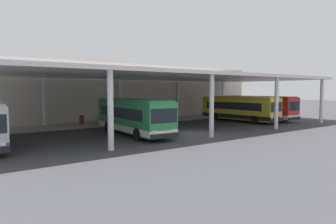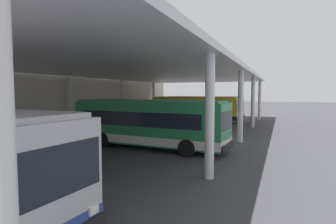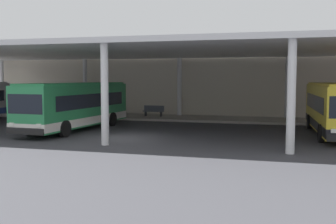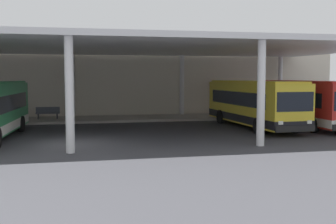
{
  "view_description": "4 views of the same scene",
  "coord_description": "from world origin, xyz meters",
  "views": [
    {
      "loc": [
        -18.06,
        -20.57,
        3.97
      ],
      "look_at": [
        0.72,
        4.54,
        1.69
      ],
      "focal_mm": 32.42,
      "sensor_mm": 36.0,
      "label": 1
    },
    {
      "loc": [
        -20.4,
        -5.27,
        3.63
      ],
      "look_at": [
        2.75,
        4.43,
        1.87
      ],
      "focal_mm": 29.05,
      "sensor_mm": 36.0,
      "label": 2
    },
    {
      "loc": [
        8.85,
        -22.06,
        3.48
      ],
      "look_at": [
        2.02,
        2.44,
        1.38
      ],
      "focal_mm": 43.92,
      "sensor_mm": 36.0,
      "label": 3
    },
    {
      "loc": [
        0.3,
        -21.83,
        3.45
      ],
      "look_at": [
        5.69,
        2.82,
        1.32
      ],
      "focal_mm": 44.92,
      "sensor_mm": 36.0,
      "label": 4
    }
  ],
  "objects": [
    {
      "name": "bus_middle_bay",
      "position": [
        12.02,
        4.67,
        1.66
      ],
      "size": [
        3.01,
        10.62,
        3.17
      ],
      "color": "yellow",
      "rests_on": "ground"
    },
    {
      "name": "ground_plane",
      "position": [
        0.0,
        0.0,
        0.0
      ],
      "size": [
        200.0,
        200.0,
        0.0
      ],
      "primitive_type": "plane",
      "color": "#3D3D42"
    },
    {
      "name": "bench_waiting",
      "position": [
        -1.89,
        11.82,
        0.66
      ],
      "size": [
        1.8,
        0.45,
        0.92
      ],
      "color": "#4C515B",
      "rests_on": "platform_kerb"
    },
    {
      "name": "station_building_facade",
      "position": [
        0.0,
        15.0,
        3.7
      ],
      "size": [
        48.0,
        1.6,
        7.39
      ],
      "primitive_type": "cube",
      "color": "beige",
      "rests_on": "ground"
    },
    {
      "name": "bus_second_bay",
      "position": [
        -4.5,
        2.77,
        1.66
      ],
      "size": [
        3.2,
        10.67,
        3.17
      ],
      "color": "#28844C",
      "rests_on": "ground"
    },
    {
      "name": "bus_far_bay",
      "position": [
        15.84,
        4.59,
        1.66
      ],
      "size": [
        2.84,
        10.57,
        3.17
      ],
      "color": "red",
      "rests_on": "ground"
    },
    {
      "name": "trash_bin",
      "position": [
        -5.72,
        11.94,
        0.68
      ],
      "size": [
        0.52,
        0.52,
        0.98
      ],
      "color": "maroon",
      "rests_on": "platform_kerb"
    },
    {
      "name": "platform_kerb",
      "position": [
        0.0,
        11.75,
        0.09
      ],
      "size": [
        42.0,
        4.5,
        0.18
      ],
      "primitive_type": "cube",
      "color": "#A39E93",
      "rests_on": "ground"
    },
    {
      "name": "canopy_shelter",
      "position": [
        0.0,
        5.5,
        5.29
      ],
      "size": [
        40.0,
        17.0,
        5.55
      ],
      "color": "silver",
      "rests_on": "ground"
    }
  ]
}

